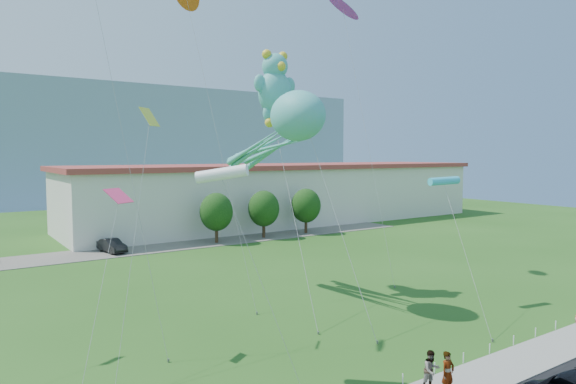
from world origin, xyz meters
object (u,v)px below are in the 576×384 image
Objects in this scene: pedestrian_right at (431,370)px; warehouse at (287,193)px; parked_car_black at (112,246)px; pedestrian_left at (448,373)px; teddy_bear_kite at (275,87)px; octopus_kite at (286,129)px.

warehouse is at bearing 73.73° from pedestrian_right.
parked_car_black is (-2.42, 37.14, -0.18)m from pedestrian_right.
teddy_bear_kite reaches higher than pedestrian_left.
teddy_bear_kite reaches higher than pedestrian_right.
octopus_kite is at bearing 84.34° from pedestrian_left.
octopus_kite is at bearing 92.82° from pedestrian_right.
pedestrian_left is 0.12× the size of octopus_kite.
pedestrian_left is 1.09× the size of pedestrian_right.
pedestrian_right is 0.10× the size of teddy_bear_kite.
pedestrian_right is 21.52m from teddy_bear_kite.
pedestrian_left is 0.10× the size of teddy_bear_kite.
parked_car_black is 0.24× the size of teddy_bear_kite.
parked_car_black is at bearing -161.11° from warehouse.
pedestrian_right is at bearing -117.84° from warehouse.
pedestrian_right is (-24.48, -46.34, -3.22)m from warehouse.
parked_car_black is (-26.89, -9.20, -3.40)m from warehouse.
pedestrian_left is 0.71m from pedestrian_right.
warehouse is 37.91m from teddy_bear_kite.
warehouse reaches higher than parked_car_black.
parked_car_black is 0.28× the size of octopus_kite.
warehouse is 38.02× the size of pedestrian_right.
pedestrian_left is at bearing -96.25° from parked_car_black.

